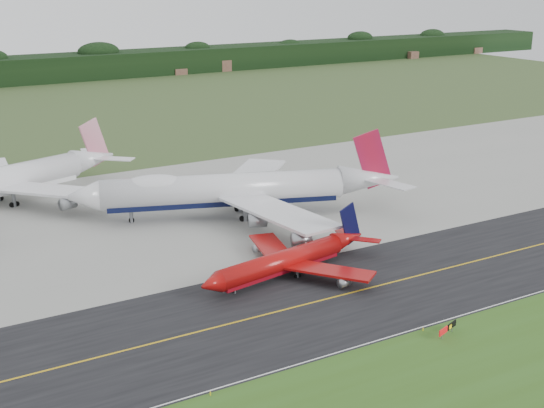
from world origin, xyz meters
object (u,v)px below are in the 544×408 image
Objects in this scene: jet_star_tail at (3,181)px; taxiway_sign at (448,328)px; jet_red_737 at (289,260)px; jet_ba_747 at (235,189)px.

taxiway_sign is (40.68, -99.32, -4.25)m from jet_star_tail.
jet_star_tail is (-33.22, 68.14, 2.63)m from jet_red_737.
jet_ba_747 is 1.88× the size of jet_red_737.
jet_red_737 is at bearing -64.01° from jet_star_tail.
jet_star_tail is 107.42m from taxiway_sign.
jet_ba_747 reaches higher than jet_star_tail.
jet_ba_747 is at bearing 90.15° from taxiway_sign.
jet_ba_747 is 14.93× the size of taxiway_sign.
taxiway_sign is at bearing -76.55° from jet_red_737.
jet_star_tail reaches higher than taxiway_sign.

